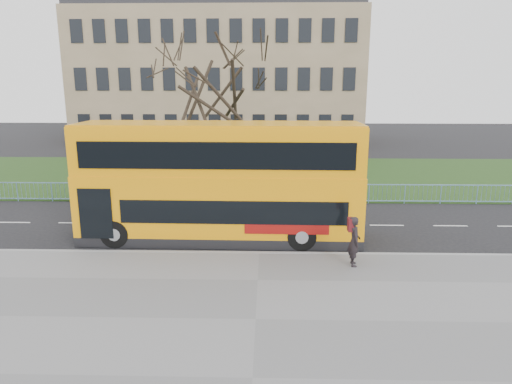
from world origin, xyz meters
TOP-DOWN VIEW (x-y plane):
  - ground at (0.00, 0.00)m, footprint 120.00×120.00m
  - pavement at (0.00, -6.75)m, footprint 80.00×10.50m
  - kerb at (0.00, -1.55)m, footprint 80.00×0.20m
  - grass_verge at (0.00, 14.30)m, footprint 80.00×15.40m
  - guard_railing at (0.00, 6.60)m, footprint 40.00×0.12m
  - bare_tree at (-3.00, 10.00)m, footprint 7.14×7.14m
  - civic_building at (-5.00, 35.00)m, footprint 30.00×15.00m
  - yellow_bus at (-1.69, 0.39)m, footprint 11.81×3.02m
  - pedestrian at (3.45, -2.72)m, footprint 0.44×0.67m

SIDE VIEW (x-z plane):
  - ground at x=0.00m, z-range 0.00..0.00m
  - grass_verge at x=0.00m, z-range 0.00..0.08m
  - pavement at x=0.00m, z-range 0.00..0.12m
  - kerb at x=0.00m, z-range 0.00..0.14m
  - guard_railing at x=0.00m, z-range 0.00..1.10m
  - pedestrian at x=3.45m, z-range 0.12..1.95m
  - yellow_bus at x=-1.69m, z-range 0.18..5.11m
  - bare_tree at x=-3.00m, z-range 0.08..10.29m
  - civic_building at x=-5.00m, z-range 0.00..14.00m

